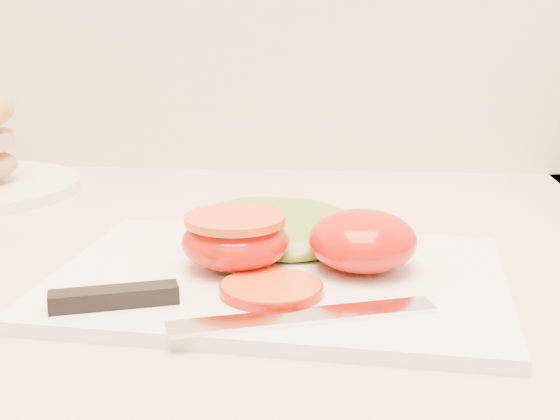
{
  "coord_description": "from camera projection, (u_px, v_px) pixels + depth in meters",
  "views": [
    {
      "loc": [
        -0.09,
        1.07,
        1.13
      ],
      "look_at": [
        -0.12,
        1.61,
        0.99
      ],
      "focal_mm": 50.0,
      "sensor_mm": 36.0,
      "label": 1
    }
  ],
  "objects": [
    {
      "name": "tomato_half_cut",
      "position": [
        235.0,
        239.0,
        0.57
      ],
      "size": [
        0.08,
        0.08,
        0.04
      ],
      "color": "#C60C00",
      "rests_on": "cutting_board"
    },
    {
      "name": "knife",
      "position": [
        187.0,
        305.0,
        0.5
      ],
      "size": [
        0.25,
        0.07,
        0.01
      ],
      "rotation": [
        0.0,
        0.0,
        0.32
      ],
      "color": "silver",
      "rests_on": "cutting_board"
    },
    {
      "name": "tomato_half_dome",
      "position": [
        363.0,
        241.0,
        0.57
      ],
      "size": [
        0.08,
        0.08,
        0.04
      ],
      "primitive_type": "ellipsoid",
      "color": "#C60C00",
      "rests_on": "cutting_board"
    },
    {
      "name": "lettuce_leaf_0",
      "position": [
        277.0,
        228.0,
        0.63
      ],
      "size": [
        0.16,
        0.13,
        0.03
      ],
      "primitive_type": "ellipsoid",
      "rotation": [
        0.0,
        0.0,
        -0.19
      ],
      "color": "olive",
      "rests_on": "cutting_board"
    },
    {
      "name": "cutting_board",
      "position": [
        279.0,
        280.0,
        0.57
      ],
      "size": [
        0.35,
        0.27,
        0.01
      ],
      "primitive_type": "cube",
      "rotation": [
        0.0,
        0.0,
        -0.1
      ],
      "color": "white",
      "rests_on": "counter"
    },
    {
      "name": "tomato_slice_0",
      "position": [
        271.0,
        289.0,
        0.53
      ],
      "size": [
        0.07,
        0.07,
        0.01
      ],
      "primitive_type": "cylinder",
      "color": "orange",
      "rests_on": "cutting_board"
    }
  ]
}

